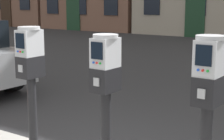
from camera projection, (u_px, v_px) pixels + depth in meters
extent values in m
cylinder|color=black|center=(33.00, 121.00, 3.79)|extent=(0.09, 0.09, 0.92)
cube|color=black|center=(30.00, 67.00, 3.68)|extent=(0.18, 0.25, 0.21)
cube|color=#A5A8AD|center=(20.00, 69.00, 3.58)|extent=(0.06, 0.01, 0.07)
cube|color=#B7BABF|center=(29.00, 43.00, 3.64)|extent=(0.18, 0.24, 0.26)
cube|color=black|center=(20.00, 41.00, 3.54)|extent=(0.12, 0.01, 0.15)
cylinder|color=blue|center=(18.00, 51.00, 3.57)|extent=(0.02, 0.01, 0.02)
cylinder|color=red|center=(20.00, 52.00, 3.55)|extent=(0.02, 0.01, 0.02)
cylinder|color=green|center=(23.00, 52.00, 3.53)|extent=(0.02, 0.01, 0.02)
cylinder|color=#B7BABF|center=(29.00, 28.00, 3.61)|extent=(0.23, 0.23, 0.03)
cylinder|color=black|center=(106.00, 140.00, 3.29)|extent=(0.09, 0.09, 0.90)
cube|color=black|center=(106.00, 79.00, 3.19)|extent=(0.18, 0.25, 0.21)
cube|color=#A5A8AD|center=(96.00, 82.00, 3.09)|extent=(0.06, 0.01, 0.07)
cube|color=#B7BABF|center=(105.00, 53.00, 3.15)|extent=(0.18, 0.24, 0.25)
cube|color=black|center=(97.00, 51.00, 3.05)|extent=(0.12, 0.01, 0.14)
cylinder|color=blue|center=(93.00, 63.00, 3.08)|extent=(0.02, 0.01, 0.02)
cylinder|color=red|center=(97.00, 63.00, 3.06)|extent=(0.02, 0.01, 0.02)
cylinder|color=green|center=(100.00, 63.00, 3.04)|extent=(0.02, 0.01, 0.02)
cylinder|color=#B7BABF|center=(105.00, 36.00, 3.12)|extent=(0.23, 0.23, 0.03)
cube|color=black|center=(208.00, 90.00, 2.69)|extent=(0.18, 0.25, 0.21)
cube|color=#A5A8AD|center=(201.00, 94.00, 2.59)|extent=(0.06, 0.01, 0.07)
cube|color=#B7BABF|center=(210.00, 58.00, 2.64)|extent=(0.18, 0.24, 0.26)
cube|color=black|center=(204.00, 55.00, 2.55)|extent=(0.12, 0.01, 0.15)
cylinder|color=blue|center=(198.00, 70.00, 2.58)|extent=(0.02, 0.01, 0.02)
cylinder|color=red|center=(203.00, 70.00, 2.56)|extent=(0.02, 0.01, 0.02)
cylinder|color=green|center=(208.00, 71.00, 2.54)|extent=(0.02, 0.01, 0.02)
cylinder|color=#B7BABF|center=(211.00, 37.00, 2.62)|extent=(0.23, 0.23, 0.03)
cylinder|color=black|center=(11.00, 76.00, 7.42)|extent=(0.65, 0.25, 0.64)
cube|color=black|center=(6.00, 11.00, 25.27)|extent=(1.00, 0.07, 2.10)
cube|color=black|center=(52.00, 1.00, 22.80)|extent=(0.90, 0.06, 1.60)
cube|color=black|center=(80.00, 1.00, 21.62)|extent=(0.90, 0.06, 1.60)
cube|color=black|center=(111.00, 1.00, 20.44)|extent=(0.90, 0.06, 1.60)
cube|color=#193823|center=(73.00, 13.00, 22.04)|extent=(1.00, 0.07, 2.10)
cube|color=#193823|center=(195.00, 16.00, 17.90)|extent=(1.00, 0.07, 2.10)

